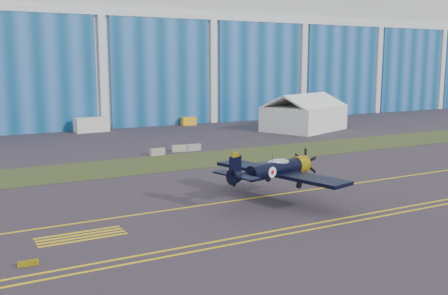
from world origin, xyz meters
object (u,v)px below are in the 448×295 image
warbird (275,169)px  tent (304,112)px  tug (189,121)px  shipping_container (92,125)px

warbird → tent: bearing=35.7°
tent → tug: 22.41m
shipping_container → tug: bearing=-1.7°
tent → tug: (-14.72, 16.72, -2.47)m
tent → tug: size_ratio=6.39×
shipping_container → tug: 18.89m
warbird → shipping_container: bearing=77.7°
warbird → shipping_container: warbird is taller
tent → shipping_container: bearing=132.9°
tent → shipping_container: tent is taller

